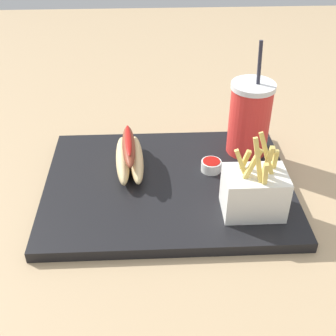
% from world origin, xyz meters
% --- Properties ---
extents(ground_plane, '(2.40, 2.40, 0.02)m').
position_xyz_m(ground_plane, '(0.00, 0.00, -0.01)').
color(ground_plane, tan).
extents(food_tray, '(0.45, 0.35, 0.02)m').
position_xyz_m(food_tray, '(0.00, 0.00, 0.01)').
color(food_tray, black).
rests_on(food_tray, ground_plane).
extents(soda_cup, '(0.08, 0.08, 0.23)m').
position_xyz_m(soda_cup, '(0.16, 0.10, 0.09)').
color(soda_cup, red).
rests_on(soda_cup, food_tray).
extents(fries_basket, '(0.10, 0.07, 0.15)m').
position_xyz_m(fries_basket, '(0.14, -0.09, 0.06)').
color(fries_basket, white).
rests_on(fries_basket, food_tray).
extents(hot_dog_1, '(0.06, 0.16, 0.07)m').
position_xyz_m(hot_dog_1, '(-0.07, 0.05, 0.05)').
color(hot_dog_1, '#E5C689').
rests_on(hot_dog_1, food_tray).
extents(ketchup_cup_1, '(0.04, 0.04, 0.02)m').
position_xyz_m(ketchup_cup_1, '(0.15, 0.01, 0.03)').
color(ketchup_cup_1, white).
rests_on(ketchup_cup_1, food_tray).
extents(ketchup_cup_2, '(0.04, 0.04, 0.02)m').
position_xyz_m(ketchup_cup_2, '(0.08, 0.03, 0.03)').
color(ketchup_cup_2, white).
rests_on(ketchup_cup_2, food_tray).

